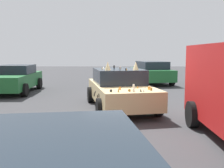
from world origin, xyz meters
TOP-DOWN VIEW (x-y plane):
  - ground_plane at (0.00, 0.00)m, footprint 60.00×60.00m
  - art_car_decorated at (0.07, 0.01)m, footprint 4.72×2.74m
  - parked_sedan_near_left at (3.90, 5.32)m, footprint 4.40×2.09m
  - parked_sedan_row_back_far at (7.97, -2.22)m, footprint 4.74×2.67m

SIDE VIEW (x-z plane):
  - ground_plane at x=0.00m, z-range 0.00..0.00m
  - parked_sedan_near_left at x=3.90m, z-range 0.00..1.41m
  - art_car_decorated at x=0.07m, z-range -0.14..1.58m
  - parked_sedan_row_back_far at x=7.97m, z-range 0.02..1.49m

